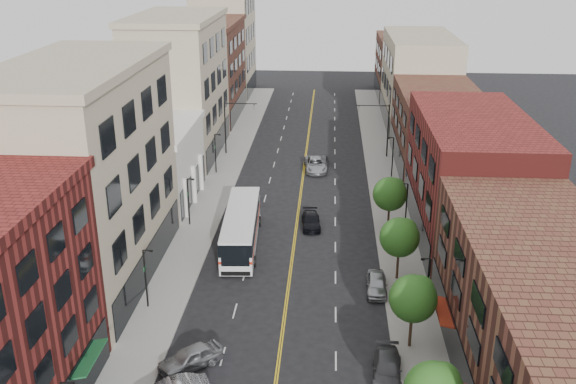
% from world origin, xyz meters
% --- Properties ---
extents(ground, '(220.00, 220.00, 0.00)m').
position_xyz_m(ground, '(0.00, 0.00, 0.00)').
color(ground, black).
rests_on(ground, ground).
extents(sidewalk_left, '(4.00, 110.00, 0.15)m').
position_xyz_m(sidewalk_left, '(-10.00, 35.00, 0.07)').
color(sidewalk_left, gray).
rests_on(sidewalk_left, ground).
extents(sidewalk_right, '(4.00, 110.00, 0.15)m').
position_xyz_m(sidewalk_right, '(10.00, 35.00, 0.07)').
color(sidewalk_right, gray).
rests_on(sidewalk_right, ground).
extents(bldg_l_tanoffice, '(10.00, 22.00, 18.00)m').
position_xyz_m(bldg_l_tanoffice, '(-17.00, 13.00, 9.00)').
color(bldg_l_tanoffice, tan).
rests_on(bldg_l_tanoffice, ground).
extents(bldg_l_white, '(10.00, 14.00, 8.00)m').
position_xyz_m(bldg_l_white, '(-17.00, 31.00, 4.00)').
color(bldg_l_white, silver).
rests_on(bldg_l_white, ground).
extents(bldg_l_far_a, '(10.00, 20.00, 18.00)m').
position_xyz_m(bldg_l_far_a, '(-17.00, 48.00, 9.00)').
color(bldg_l_far_a, tan).
rests_on(bldg_l_far_a, ground).
extents(bldg_l_far_b, '(10.00, 20.00, 15.00)m').
position_xyz_m(bldg_l_far_b, '(-17.00, 68.00, 7.50)').
color(bldg_l_far_b, brown).
rests_on(bldg_l_far_b, ground).
extents(bldg_l_far_c, '(10.00, 16.00, 20.00)m').
position_xyz_m(bldg_l_far_c, '(-17.00, 86.00, 10.00)').
color(bldg_l_far_c, tan).
rests_on(bldg_l_far_c, ground).
extents(bldg_r_near, '(10.00, 26.00, 10.00)m').
position_xyz_m(bldg_r_near, '(17.00, 0.00, 5.00)').
color(bldg_r_near, brown).
rests_on(bldg_r_near, ground).
extents(bldg_r_mid, '(10.00, 22.00, 12.00)m').
position_xyz_m(bldg_r_mid, '(17.00, 24.00, 6.00)').
color(bldg_r_mid, maroon).
rests_on(bldg_r_mid, ground).
extents(bldg_r_far_a, '(10.00, 20.00, 10.00)m').
position_xyz_m(bldg_r_far_a, '(17.00, 45.00, 5.00)').
color(bldg_r_far_a, brown).
rests_on(bldg_r_far_a, ground).
extents(bldg_r_far_b, '(10.00, 22.00, 14.00)m').
position_xyz_m(bldg_r_far_b, '(17.00, 66.00, 7.00)').
color(bldg_r_far_b, tan).
rests_on(bldg_r_far_b, ground).
extents(bldg_r_far_c, '(10.00, 18.00, 11.00)m').
position_xyz_m(bldg_r_far_c, '(17.00, 86.00, 5.50)').
color(bldg_r_far_c, brown).
rests_on(bldg_r_far_c, ground).
extents(tree_r_1, '(3.40, 3.40, 5.59)m').
position_xyz_m(tree_r_1, '(9.39, 4.07, 4.13)').
color(tree_r_1, black).
rests_on(tree_r_1, sidewalk_right).
extents(tree_r_2, '(3.40, 3.40, 5.59)m').
position_xyz_m(tree_r_2, '(9.39, 14.07, 4.13)').
color(tree_r_2, black).
rests_on(tree_r_2, sidewalk_right).
extents(tree_r_3, '(3.40, 3.40, 5.59)m').
position_xyz_m(tree_r_3, '(9.39, 24.07, 4.13)').
color(tree_r_3, black).
rests_on(tree_r_3, sidewalk_right).
extents(lamp_l_1, '(0.81, 0.55, 5.05)m').
position_xyz_m(lamp_l_1, '(-10.95, 8.00, 2.97)').
color(lamp_l_1, black).
rests_on(lamp_l_1, sidewalk_left).
extents(lamp_l_2, '(0.81, 0.55, 5.05)m').
position_xyz_m(lamp_l_2, '(-10.95, 24.00, 2.97)').
color(lamp_l_2, black).
rests_on(lamp_l_2, sidewalk_left).
extents(lamp_l_3, '(0.81, 0.55, 5.05)m').
position_xyz_m(lamp_l_3, '(-10.95, 40.00, 2.97)').
color(lamp_l_3, black).
rests_on(lamp_l_3, sidewalk_left).
extents(lamp_r_1, '(0.81, 0.55, 5.05)m').
position_xyz_m(lamp_r_1, '(10.95, 8.00, 2.97)').
color(lamp_r_1, black).
rests_on(lamp_r_1, sidewalk_right).
extents(lamp_r_2, '(0.81, 0.55, 5.05)m').
position_xyz_m(lamp_r_2, '(10.95, 24.00, 2.97)').
color(lamp_r_2, black).
rests_on(lamp_r_2, sidewalk_right).
extents(lamp_r_3, '(0.81, 0.55, 5.05)m').
position_xyz_m(lamp_r_3, '(10.95, 40.00, 2.97)').
color(lamp_r_3, black).
rests_on(lamp_r_3, sidewalk_right).
extents(signal_mast_left, '(4.49, 0.18, 7.20)m').
position_xyz_m(signal_mast_left, '(-10.27, 48.00, 4.65)').
color(signal_mast_left, black).
rests_on(signal_mast_left, sidewalk_left).
extents(signal_mast_right, '(4.49, 0.18, 7.20)m').
position_xyz_m(signal_mast_right, '(10.27, 48.00, 4.65)').
color(signal_mast_right, black).
rests_on(signal_mast_right, sidewalk_right).
extents(city_bus, '(3.82, 13.58, 3.45)m').
position_xyz_m(city_bus, '(-5.05, 19.87, 2.01)').
color(city_bus, silver).
rests_on(city_bus, ground).
extents(car_angle_a, '(4.69, 4.29, 1.55)m').
position_xyz_m(car_angle_a, '(-5.99, 0.65, 0.78)').
color(car_angle_a, gray).
rests_on(car_angle_a, ground).
extents(car_parked_mid, '(2.24, 4.86, 1.38)m').
position_xyz_m(car_parked_mid, '(7.40, 0.44, 0.69)').
color(car_parked_mid, '#434348').
rests_on(car_parked_mid, ground).
extents(car_parked_far, '(1.78, 4.26, 1.44)m').
position_xyz_m(car_parked_far, '(7.40, 11.81, 0.72)').
color(car_parked_far, '#A1A3A9').
rests_on(car_parked_far, ground).
extents(car_lane_behind, '(1.98, 4.28, 1.36)m').
position_xyz_m(car_lane_behind, '(-5.50, 30.90, 0.68)').
color(car_lane_behind, '#4D4D52').
rests_on(car_lane_behind, ground).
extents(car_lane_a, '(2.22, 4.65, 1.31)m').
position_xyz_m(car_lane_a, '(1.50, 24.53, 0.65)').
color(car_lane_a, black).
rests_on(car_lane_a, ground).
extents(car_lane_b, '(3.25, 6.05, 1.61)m').
position_xyz_m(car_lane_b, '(1.50, 42.03, 0.81)').
color(car_lane_b, '#9FA2A7').
rests_on(car_lane_b, ground).
extents(car_lane_c, '(2.03, 4.59, 1.54)m').
position_xyz_m(car_lane_c, '(2.25, 42.96, 0.77)').
color(car_lane_c, '#454549').
rests_on(car_lane_c, ground).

